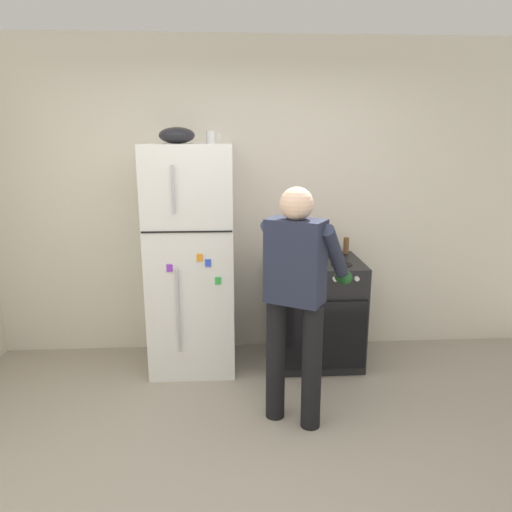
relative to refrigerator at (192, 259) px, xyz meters
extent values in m
plane|color=#9E9384|center=(0.43, -1.57, -0.92)|extent=(8.00, 8.00, 0.00)
cube|color=silver|center=(0.43, 0.38, 0.43)|extent=(6.00, 0.10, 2.70)
cube|color=white|center=(0.00, 0.00, 0.00)|extent=(0.68, 0.68, 1.84)
cube|color=black|center=(0.00, -0.34, 0.29)|extent=(0.67, 0.01, 0.01)
cylinder|color=#B7B7BC|center=(-0.08, -0.36, -0.31)|extent=(0.02, 0.02, 0.67)
cylinder|color=#B7B7BC|center=(-0.08, -0.36, 0.61)|extent=(0.02, 0.02, 0.34)
cube|color=orange|center=(0.09, -0.35, 0.10)|extent=(0.04, 0.01, 0.06)
cube|color=purple|center=(-0.14, -0.35, 0.02)|extent=(0.04, 0.01, 0.06)
cube|color=green|center=(0.22, -0.35, -0.08)|extent=(0.04, 0.01, 0.06)
cube|color=blue|center=(0.15, -0.35, 0.06)|extent=(0.04, 0.01, 0.06)
cube|color=black|center=(1.03, 0.00, -0.48)|extent=(0.76, 0.64, 0.89)
cube|color=black|center=(1.03, -0.32, -0.55)|extent=(0.53, 0.01, 0.32)
cylinder|color=black|center=(0.85, -0.14, -0.03)|extent=(0.17, 0.17, 0.01)
cylinder|color=black|center=(1.21, -0.14, -0.03)|extent=(0.17, 0.17, 0.01)
cylinder|color=black|center=(0.85, 0.14, -0.03)|extent=(0.17, 0.17, 0.01)
cylinder|color=black|center=(1.21, 0.14, -0.03)|extent=(0.17, 0.17, 0.01)
cylinder|color=silver|center=(0.77, -0.33, -0.09)|extent=(0.04, 0.03, 0.04)
cylinder|color=silver|center=(0.94, -0.33, -0.09)|extent=(0.04, 0.03, 0.04)
cylinder|color=silver|center=(1.12, -0.33, -0.09)|extent=(0.04, 0.03, 0.04)
cylinder|color=silver|center=(1.29, -0.33, -0.09)|extent=(0.04, 0.03, 0.04)
cube|color=black|center=(1.03, -0.33, -0.56)|extent=(0.72, 0.03, 0.57)
cylinder|color=black|center=(0.61, -0.86, -0.49)|extent=(0.13, 0.13, 0.86)
cylinder|color=black|center=(0.84, -0.99, -0.49)|extent=(0.13, 0.13, 0.86)
cube|color=#23283D|center=(0.72, -0.92, 0.21)|extent=(0.41, 0.35, 0.54)
sphere|color=beige|center=(0.72, -0.92, 0.57)|extent=(0.21, 0.21, 0.21)
sphere|color=#454545|center=(0.72, -0.92, 0.54)|extent=(0.15, 0.15, 0.15)
cylinder|color=#23283D|center=(0.65, -0.65, 0.23)|extent=(0.31, 0.44, 0.46)
cylinder|color=#23283D|center=(1.00, -0.85, 0.23)|extent=(0.31, 0.44, 0.46)
ellipsoid|color=#1E5123|center=(0.75, -0.48, 0.03)|extent=(0.12, 0.18, 0.10)
ellipsoid|color=#1E5123|center=(1.09, -0.68, 0.03)|extent=(0.12, 0.18, 0.10)
cylinder|color=red|center=(0.87, -0.05, 0.04)|extent=(0.27, 0.27, 0.12)
cube|color=black|center=(0.71, -0.05, 0.08)|extent=(0.05, 0.03, 0.02)
cube|color=black|center=(1.03, -0.05, 0.08)|extent=(0.05, 0.03, 0.02)
cylinder|color=silver|center=(0.18, 0.05, 0.97)|extent=(0.08, 0.08, 0.10)
torus|color=silver|center=(0.22, 0.05, 0.97)|extent=(0.06, 0.01, 0.06)
cylinder|color=brown|center=(1.33, 0.20, 0.05)|extent=(0.05, 0.05, 0.14)
ellipsoid|color=black|center=(-0.08, 0.00, 0.98)|extent=(0.28, 0.28, 0.12)
camera|label=1|loc=(0.30, -3.83, 0.98)|focal=33.71mm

